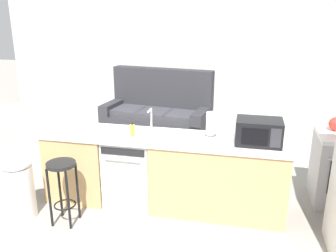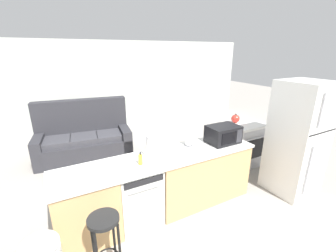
% 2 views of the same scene
% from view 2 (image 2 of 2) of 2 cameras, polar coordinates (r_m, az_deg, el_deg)
% --- Properties ---
extents(ground_plane, '(24.00, 24.00, 0.00)m').
position_cam_2_polar(ground_plane, '(3.62, -3.61, -21.14)').
color(ground_plane, gray).
extents(wall_back, '(10.00, 0.06, 2.60)m').
position_cam_2_polar(wall_back, '(6.97, -16.43, 9.53)').
color(wall_back, beige).
rests_on(wall_back, ground_plane).
extents(kitchen_counter, '(2.94, 0.66, 0.90)m').
position_cam_2_polar(kitchen_counter, '(3.46, -0.03, -14.62)').
color(kitchen_counter, tan).
rests_on(kitchen_counter, ground_plane).
extents(dishwasher, '(0.58, 0.61, 0.84)m').
position_cam_2_polar(dishwasher, '(3.29, -7.88, -16.70)').
color(dishwasher, white).
rests_on(dishwasher, ground_plane).
extents(stove_range, '(0.76, 0.68, 0.90)m').
position_cam_2_polar(stove_range, '(5.02, 18.60, -4.20)').
color(stove_range, '#B7B7BC').
rests_on(stove_range, ground_plane).
extents(refrigerator, '(0.72, 0.73, 1.89)m').
position_cam_2_polar(refrigerator, '(4.24, 29.99, -2.85)').
color(refrigerator, silver).
rests_on(refrigerator, ground_plane).
extents(microwave, '(0.50, 0.37, 0.28)m').
position_cam_2_polar(microwave, '(3.71, 13.82, -2.04)').
color(microwave, black).
rests_on(microwave, kitchen_counter).
extents(sink_faucet, '(0.07, 0.18, 0.30)m').
position_cam_2_polar(sink_faucet, '(3.16, -5.24, -5.45)').
color(sink_faucet, silver).
rests_on(sink_faucet, kitchen_counter).
extents(paper_towel_roll, '(0.14, 0.14, 0.28)m').
position_cam_2_polar(paper_towel_roll, '(3.51, 5.26, -2.79)').
color(paper_towel_roll, '#4C4C51').
rests_on(paper_towel_roll, kitchen_counter).
extents(soap_bottle, '(0.06, 0.06, 0.18)m').
position_cam_2_polar(soap_bottle, '(2.97, -7.00, -8.41)').
color(soap_bottle, yellow).
rests_on(soap_bottle, kitchen_counter).
extents(kettle, '(0.21, 0.17, 0.19)m').
position_cam_2_polar(kettle, '(4.81, 16.77, 1.79)').
color(kettle, red).
rests_on(kettle, stove_range).
extents(bar_stool, '(0.32, 0.32, 0.74)m').
position_cam_2_polar(bar_stool, '(2.62, -15.75, -24.92)').
color(bar_stool, black).
rests_on(bar_stool, ground_plane).
extents(couch, '(2.10, 1.16, 1.27)m').
position_cam_2_polar(couch, '(5.48, -20.46, -3.12)').
color(couch, '#2D2D33').
rests_on(couch, ground_plane).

